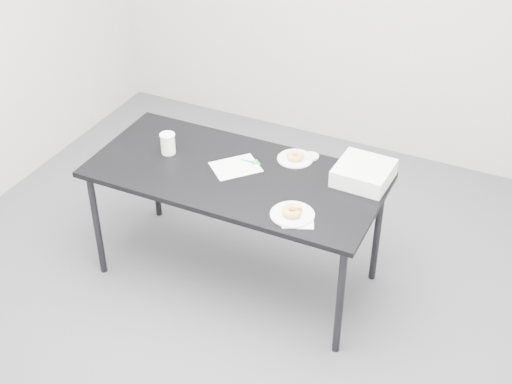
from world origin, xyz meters
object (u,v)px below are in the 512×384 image
at_px(table, 235,181).
at_px(donut_far, 295,156).
at_px(scorecard, 236,167).
at_px(coffee_cup, 168,143).
at_px(plate_near, 292,214).
at_px(bakery_box, 364,173).
at_px(pen, 251,162).
at_px(donut_near, 292,211).
at_px(plate_far, 295,159).

distance_m(table, donut_far, 0.39).
distance_m(scorecard, coffee_cup, 0.44).
bearing_deg(coffee_cup, donut_far, 20.08).
bearing_deg(scorecard, plate_near, 11.23).
height_order(donut_far, bakery_box, bakery_box).
relative_size(pen, donut_near, 1.11).
bearing_deg(donut_near, pen, 138.85).
bearing_deg(pen, plate_near, -42.08).
relative_size(donut_near, donut_far, 1.11).
distance_m(scorecard, plate_far, 0.36).
height_order(donut_near, coffee_cup, coffee_cup).
bearing_deg(bakery_box, table, -158.67).
xyz_separation_m(plate_far, bakery_box, (0.43, -0.04, 0.05)).
distance_m(donut_near, bakery_box, 0.53).
xyz_separation_m(plate_far, coffee_cup, (-0.71, -0.26, 0.06)).
distance_m(donut_near, plate_far, 0.55).
bearing_deg(donut_far, bakery_box, -5.45).
height_order(donut_near, bakery_box, bakery_box).
height_order(scorecard, plate_far, plate_far).
distance_m(plate_near, plate_far, 0.55).
height_order(pen, donut_near, donut_near).
xyz_separation_m(pen, bakery_box, (0.65, 0.11, 0.04)).
distance_m(plate_far, coffee_cup, 0.76).
height_order(plate_near, coffee_cup, coffee_cup).
bearing_deg(plate_near, donut_far, 111.37).
relative_size(table, donut_far, 17.01).
relative_size(pen, plate_far, 0.58).
bearing_deg(scorecard, bakery_box, 56.80).
relative_size(plate_near, donut_far, 2.37).
bearing_deg(pen, donut_near, -42.08).
xyz_separation_m(scorecard, plate_far, (0.28, 0.23, 0.00)).
distance_m(donut_far, bakery_box, 0.43).
height_order(table, donut_far, donut_far).
distance_m(table, bakery_box, 0.73).
relative_size(table, donut_near, 15.31).
xyz_separation_m(scorecard, coffee_cup, (-0.43, -0.03, 0.06)).
xyz_separation_m(scorecard, bakery_box, (0.71, 0.19, 0.05)).
relative_size(scorecard, coffee_cup, 2.06).
bearing_deg(donut_near, bakery_box, 63.96).
relative_size(donut_near, plate_far, 0.52).
bearing_deg(table, coffee_cup, 176.97).
distance_m(table, scorecard, 0.08).
xyz_separation_m(donut_near, coffee_cup, (-0.91, 0.25, 0.04)).
relative_size(donut_far, bakery_box, 0.33).
bearing_deg(plate_far, bakery_box, -5.45).
xyz_separation_m(table, scorecard, (-0.02, 0.05, 0.06)).
bearing_deg(donut_near, plate_far, 111.37).
height_order(plate_near, plate_far, plate_near).
bearing_deg(coffee_cup, plate_far, 20.08).
distance_m(table, plate_far, 0.38).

